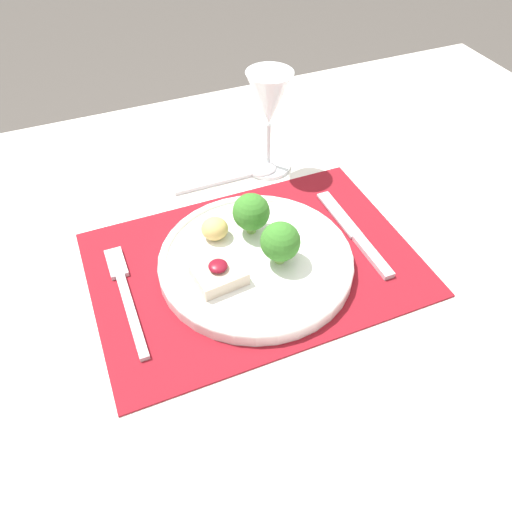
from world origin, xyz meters
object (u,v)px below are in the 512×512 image
Objects in this scene: fork at (125,291)px; spoon at (251,173)px; knife at (358,238)px; dinner_plate at (255,256)px; wine_glass_near at (269,105)px.

spoon reaches higher than fork.
spoon is (-0.09, 0.21, -0.00)m from knife.
spoon reaches higher than knife.
dinner_plate reaches higher than knife.
dinner_plate is at bearing 175.14° from knife.
knife is at bearing -77.59° from wine_glass_near.
spoon is 0.12m from wine_glass_near.
knife is 0.25m from wine_glass_near.
dinner_plate is at bearing -4.13° from fork.
dinner_plate is 1.37× the size of fork.
knife is at bearing -3.09° from fork.
fork is 0.37m from wine_glass_near.
fork is at bearing 174.07° from dinner_plate.
spoon is 1.06× the size of wine_glass_near.
dinner_plate reaches higher than spoon.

